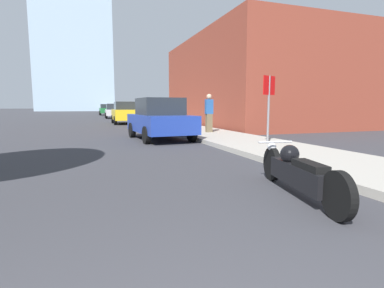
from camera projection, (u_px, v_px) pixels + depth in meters
The scene contains 10 objects.
sidewalk at pixel (131, 116), 39.96m from camera, with size 2.75×240.00×0.15m.
brick_storefront at pixel (271, 83), 22.13m from camera, with size 11.98×13.98×6.09m.
distant_tower at pixel (73, 12), 89.19m from camera, with size 21.10×21.10×58.49m.
motorcycle at pixel (297, 172), 4.56m from camera, with size 0.79×2.57×0.75m.
parked_car_blue at pixel (160, 119), 12.26m from camera, with size 2.21×4.18×1.69m.
parked_car_yellow at pixel (125, 113), 23.30m from camera, with size 1.96×3.87×1.71m.
parked_car_silver at pixel (113, 111), 34.25m from camera, with size 1.93×4.39×1.65m.
parked_car_green at pixel (106, 110), 46.48m from camera, with size 1.97×4.49×1.70m.
stop_sign at pixel (269, 98), 9.63m from camera, with size 0.57×0.26×2.18m.
pedestrian at pixel (209, 112), 14.04m from camera, with size 0.36×0.25×1.78m.
Camera 1 is at (-0.37, -0.60, 1.36)m, focal length 28.00 mm.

